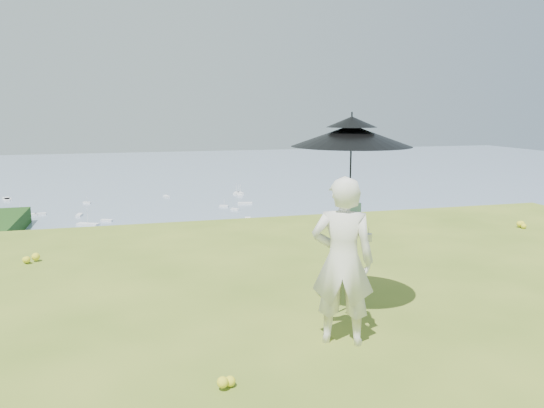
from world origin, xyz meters
name	(u,v)px	position (x,y,z in m)	size (l,w,h in m)	color
ground	(459,346)	(0.00, 0.00, 0.00)	(14.00, 14.00, 0.00)	#567220
shoreline_tier	(160,357)	(0.00, 75.00, -36.00)	(170.00, 28.00, 8.00)	#75695E
bay_water	(138,191)	(0.00, 240.00, -34.00)	(700.00, 700.00, 0.00)	#7186A2
slope_trees	(180,335)	(0.00, 35.00, -15.00)	(110.00, 50.00, 6.00)	#204F17
harbor_town	(158,318)	(0.00, 75.00, -29.50)	(110.00, 22.00, 5.00)	beige
moored_boats	(101,229)	(-12.50, 161.00, -33.65)	(140.00, 140.00, 0.70)	white
wildflowers	(446,331)	(0.00, 0.25, 0.06)	(10.00, 10.50, 0.12)	yellow
painter	(343,261)	(-1.16, 0.42, 0.89)	(0.65, 0.42, 1.77)	white
field_easel	(348,262)	(-0.86, 0.95, 0.70)	(0.53, 0.53, 1.40)	#A48244
sun_umbrella	(351,168)	(-0.85, 0.98, 1.78)	(1.34, 1.34, 1.25)	black
painter_cap	(344,181)	(-1.16, 0.42, 1.72)	(0.18, 0.21, 0.10)	#BC6767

